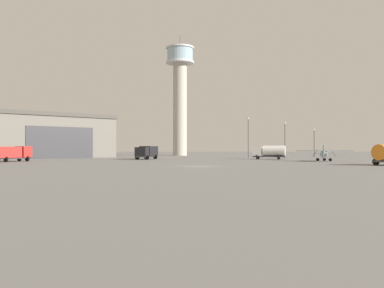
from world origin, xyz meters
TOP-DOWN VIEW (x-y plane):
  - ground_plane at (0.00, 0.00)m, footprint 400.00×400.00m
  - control_tower at (-3.49, 74.36)m, footprint 9.26×9.26m
  - hangar at (-38.31, 49.32)m, footprint 37.32×35.83m
  - airplane_silver at (24.30, 19.27)m, footprint 10.04×7.94m
  - truck_box_red at (-33.58, 18.44)m, footprint 5.65×7.09m
  - truck_fuel_tanker_white at (16.75, 31.93)m, footprint 7.39×4.62m
  - truck_box_black at (-10.23, 32.36)m, footprint 4.67×7.54m
  - light_post_west at (23.07, 42.95)m, footprint 0.44×0.44m
  - light_post_east at (14.37, 45.84)m, footprint 0.44×0.44m
  - light_post_north at (32.58, 49.43)m, footprint 0.44×0.44m

SIDE VIEW (x-z plane):
  - ground_plane at x=0.00m, z-range 0.00..0.00m
  - airplane_silver at x=24.30m, z-range -0.10..2.93m
  - truck_box_red at x=-33.58m, z-range 0.21..3.03m
  - truck_box_black at x=-10.23m, z-range 0.21..3.11m
  - truck_fuel_tanker_white at x=16.75m, z-range 0.19..3.21m
  - light_post_north at x=32.58m, z-range 0.80..8.43m
  - light_post_west at x=23.07m, z-range 0.84..9.79m
  - hangar at x=-38.31m, z-range 0.02..11.20m
  - light_post_east at x=14.37m, z-range 0.86..11.16m
  - control_tower at x=-3.49m, z-range 2.33..41.99m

